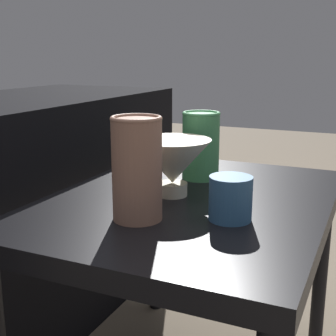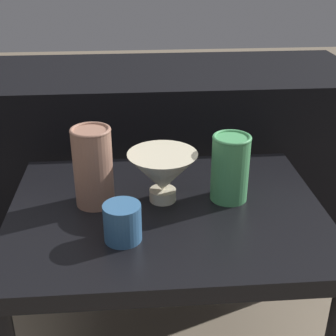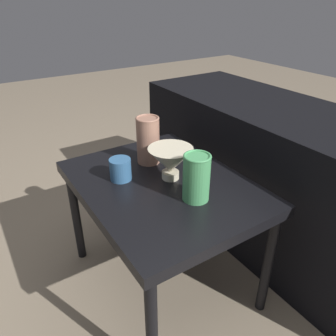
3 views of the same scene
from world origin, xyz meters
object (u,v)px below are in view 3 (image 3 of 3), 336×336
bowl (171,161)px  cup (120,169)px  vase_colorful_right (196,177)px  vase_textured_left (148,140)px

bowl → cup: 0.18m
bowl → vase_colorful_right: bearing=-1.5°
bowl → cup: bearing=-120.9°
bowl → vase_textured_left: 0.16m
bowl → cup: size_ratio=2.01×
bowl → vase_colorful_right: vase_colorful_right is taller
bowl → vase_colorful_right: 0.16m
vase_colorful_right → cup: bearing=-148.8°
vase_colorful_right → cup: 0.29m
vase_textured_left → cup: (0.06, -0.15, -0.06)m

